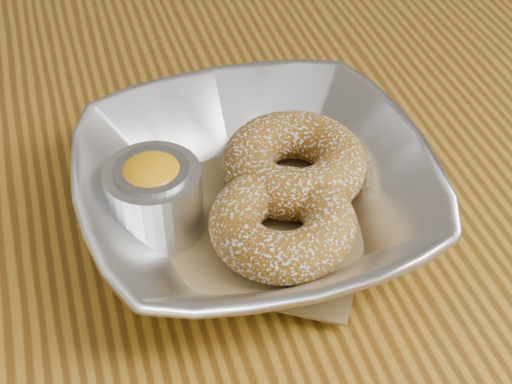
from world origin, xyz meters
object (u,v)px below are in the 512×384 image
object	(u,v)px
table	(238,337)
ramekin	(154,196)
serving_bowl	(256,195)
donut_back	(294,164)
donut_front	(282,223)

from	to	relation	value
table	ramekin	distance (m)	0.14
serving_bowl	donut_back	size ratio (longest dim) A/B	2.33
donut_back	ramekin	bearing A→B (deg)	-171.84
donut_back	ramekin	size ratio (longest dim) A/B	1.59
serving_bowl	donut_front	xyz separation A→B (m)	(0.01, -0.03, -0.00)
serving_bowl	donut_front	size ratio (longest dim) A/B	2.46
table	donut_front	size ratio (longest dim) A/B	13.26
donut_back	ramekin	world-z (taller)	ramekin
table	donut_back	world-z (taller)	donut_back
table	donut_front	distance (m)	0.13
donut_front	serving_bowl	bearing A→B (deg)	107.46
donut_front	table	bearing A→B (deg)	147.10
donut_back	donut_front	size ratio (longest dim) A/B	1.06
table	donut_back	bearing A→B (deg)	34.25
serving_bowl	donut_front	bearing A→B (deg)	-72.54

